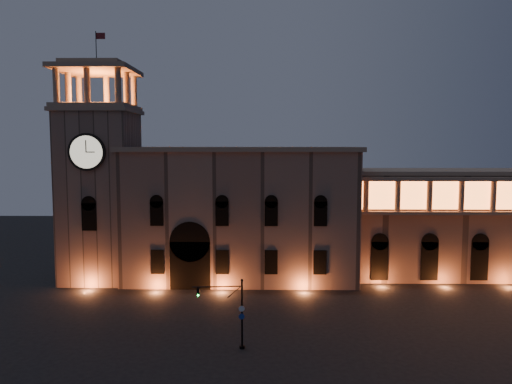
% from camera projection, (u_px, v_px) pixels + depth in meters
% --- Properties ---
extents(ground, '(160.00, 160.00, 0.00)m').
position_uv_depth(ground, '(252.00, 340.00, 45.73)').
color(ground, black).
rests_on(ground, ground).
extents(government_building, '(30.80, 12.80, 17.60)m').
position_uv_depth(government_building, '(240.00, 213.00, 66.77)').
color(government_building, '#7F6253').
rests_on(government_building, ground).
extents(clock_tower, '(9.80, 9.80, 32.40)m').
position_uv_depth(clock_tower, '(100.00, 186.00, 65.71)').
color(clock_tower, '#7F6253').
rests_on(clock_tower, ground).
extents(colonnade_wing, '(40.60, 11.50, 14.50)m').
position_uv_depth(colonnade_wing, '(489.00, 222.00, 68.42)').
color(colonnade_wing, '#7A5D4E').
rests_on(colonnade_wing, ground).
extents(traffic_light, '(4.54, 0.79, 6.25)m').
position_uv_depth(traffic_light, '(233.00, 312.00, 43.50)').
color(traffic_light, black).
rests_on(traffic_light, ground).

